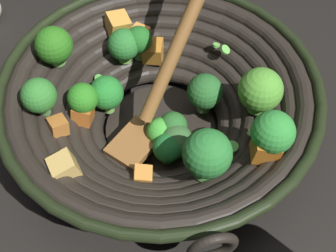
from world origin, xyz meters
The scene contains 2 objects.
ground_plane centered at (0.00, 0.00, 0.00)m, with size 4.00×4.00×0.00m, color black.
wok centered at (0.00, 0.00, 0.07)m, with size 0.42×0.45×0.25m.
Camera 1 is at (0.01, -0.37, 0.52)m, focal length 46.79 mm.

